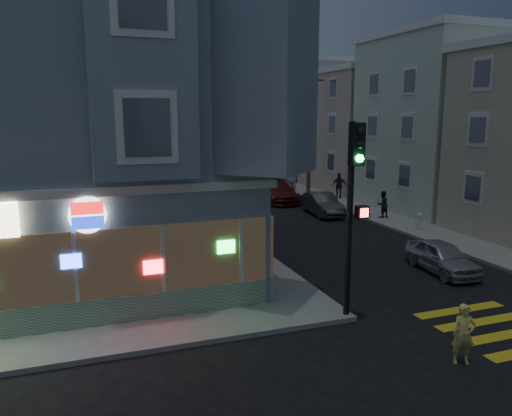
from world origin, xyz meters
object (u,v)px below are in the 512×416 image
running_child (464,334)px  parked_car_c (278,192)px  utility_pole (309,132)px  fire_hydrant (419,221)px  parked_car_a (442,257)px  traffic_signal (354,187)px  street_tree_far (250,136)px  pedestrian_a (382,204)px  pedestrian_b (339,186)px  parked_car_b (322,204)px  parked_car_d (277,182)px  street_tree_near (281,139)px

running_child → parked_car_c: running_child is taller
utility_pole → fire_hydrant: utility_pole is taller
parked_car_a → traffic_signal: size_ratio=0.62×
running_child → utility_pole: bearing=94.9°
street_tree_far → parked_car_c: 16.81m
pedestrian_a → parked_car_c: bearing=-75.7°
traffic_signal → utility_pole: bearing=68.8°
pedestrian_b → parked_car_b: size_ratio=0.44×
running_child → parked_car_a: size_ratio=0.42×
street_tree_far → parked_car_d: size_ratio=1.20×
street_tree_near → parked_car_b: 13.98m
pedestrian_a → parked_car_a: 9.78m
parked_car_c → fire_hydrant: size_ratio=5.65×
street_tree_far → running_child: size_ratio=3.47×
running_child → pedestrian_a: size_ratio=0.98×
traffic_signal → pedestrian_a: bearing=54.2°
pedestrian_a → traffic_signal: (-9.19, -12.01, 3.11)m
pedestrian_b → parked_car_d: (-2.30, 6.05, -0.44)m
street_tree_near → parked_car_b: bearing=-101.9°
pedestrian_a → traffic_signal: 15.43m
fire_hydrant → parked_car_d: bearing=94.8°
street_tree_near → pedestrian_a: street_tree_near is taller
running_child → parked_car_d: 28.94m
street_tree_far → pedestrian_b: street_tree_far is taller
street_tree_near → traffic_signal: bearing=-108.6°
parked_car_b → parked_car_d: size_ratio=0.93×
street_tree_far → pedestrian_a: size_ratio=3.40×
pedestrian_b → parked_car_d: size_ratio=0.41×
pedestrian_a → parked_car_b: size_ratio=0.38×
pedestrian_a → parked_car_b: bearing=-53.6°
pedestrian_a → parked_car_a: size_ratio=0.43×
running_child → pedestrian_b: bearing=90.5°
utility_pole → street_tree_near: bearing=88.1°
street_tree_near → parked_car_b: street_tree_near is taller
utility_pole → traffic_signal: 23.71m
pedestrian_a → parked_car_a: pedestrian_a is taller
parked_car_b → fire_hydrant: size_ratio=4.60×
street_tree_near → pedestrian_a: 16.12m
parked_car_c → utility_pole: bearing=36.6°
pedestrian_b → fire_hydrant: pedestrian_b is taller
parked_car_b → street_tree_far: bearing=87.4°
street_tree_far → traffic_signal: (-9.38, -35.85, 0.10)m
street_tree_near → parked_car_b: size_ratio=1.29×
street_tree_near → parked_car_a: street_tree_near is taller
street_tree_far → fire_hydrant: 27.33m
running_child → parked_car_a: (4.48, 6.09, -0.15)m
utility_pole → street_tree_far: size_ratio=1.70×
parked_car_b → parked_car_c: bearing=103.6°
utility_pole → parked_car_c: size_ratio=1.79×
utility_pole → fire_hydrant: bearing=-89.7°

